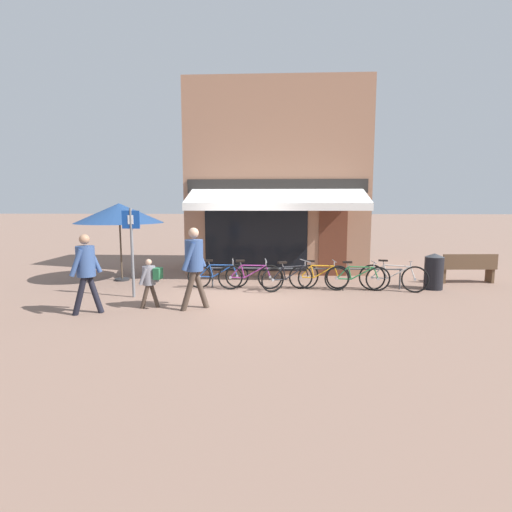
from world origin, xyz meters
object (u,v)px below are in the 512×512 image
(pedestrian_child, at_px, (150,278))
(bicycle_black, at_px, (291,277))
(bicycle_silver, at_px, (393,277))
(pedestrian_second_adult, at_px, (86,266))
(bicycle_purple, at_px, (250,276))
(park_bench, at_px, (467,267))
(bicycle_orange, at_px, (319,276))
(bicycle_blue, at_px, (218,275))
(pedestrian_adult, at_px, (194,260))
(cafe_parasol, at_px, (119,213))
(litter_bin, at_px, (434,271))
(parking_sign, at_px, (132,243))
(bicycle_green, at_px, (357,278))

(pedestrian_child, bearing_deg, bicycle_black, -141.96)
(bicycle_silver, distance_m, pedestrian_second_adult, 7.59)
(bicycle_purple, relative_size, park_bench, 1.08)
(bicycle_purple, distance_m, pedestrian_second_adult, 4.24)
(pedestrian_second_adult, bearing_deg, bicycle_orange, -152.72)
(bicycle_blue, xyz_separation_m, park_bench, (7.24, 1.08, 0.11))
(pedestrian_adult, height_order, cafe_parasol, cafe_parasol)
(pedestrian_child, bearing_deg, park_bench, -152.14)
(bicycle_orange, xyz_separation_m, park_bench, (4.46, 1.07, 0.11))
(park_bench, bearing_deg, litter_bin, -148.85)
(pedestrian_adult, xyz_separation_m, pedestrian_child, (-1.01, 0.07, -0.42))
(litter_bin, distance_m, parking_sign, 8.03)
(pedestrian_adult, bearing_deg, bicycle_green, -160.01)
(pedestrian_child, bearing_deg, bicycle_green, -151.34)
(parking_sign, bearing_deg, bicycle_blue, 31.42)
(park_bench, bearing_deg, pedestrian_second_adult, -162.15)
(bicycle_purple, bearing_deg, pedestrian_child, -141.80)
(litter_bin, distance_m, cafe_parasol, 9.17)
(bicycle_green, bearing_deg, pedestrian_child, -158.66)
(pedestrian_child, height_order, park_bench, pedestrian_child)
(pedestrian_child, distance_m, parking_sign, 1.42)
(bicycle_purple, xyz_separation_m, bicycle_silver, (3.83, -0.01, 0.01))
(pedestrian_child, relative_size, cafe_parasol, 0.43)
(bicycle_purple, bearing_deg, bicycle_blue, 164.07)
(park_bench, bearing_deg, pedestrian_adult, -159.73)
(bicycle_blue, height_order, pedestrian_second_adult, pedestrian_second_adult)
(pedestrian_child, relative_size, litter_bin, 1.13)
(bicycle_green, height_order, bicycle_silver, bicycle_silver)
(pedestrian_adult, bearing_deg, bicycle_silver, -164.65)
(pedestrian_adult, distance_m, park_bench, 8.18)
(bicycle_blue, bearing_deg, bicycle_green, -10.03)
(pedestrian_second_adult, bearing_deg, bicycle_blue, -131.71)
(litter_bin, bearing_deg, pedestrian_second_adult, -160.75)
(litter_bin, bearing_deg, bicycle_green, -171.36)
(bicycle_black, distance_m, bicycle_green, 1.78)
(pedestrian_adult, relative_size, litter_bin, 1.85)
(bicycle_purple, relative_size, bicycle_green, 1.00)
(parking_sign, bearing_deg, bicycle_orange, 14.24)
(bicycle_green, height_order, pedestrian_child, pedestrian_child)
(cafe_parasol, bearing_deg, bicycle_black, -13.16)
(pedestrian_adult, xyz_separation_m, cafe_parasol, (-2.90, 3.21, 0.94))
(bicycle_silver, height_order, parking_sign, parking_sign)
(bicycle_blue, distance_m, litter_bin, 5.91)
(bicycle_silver, distance_m, parking_sign, 6.83)
(bicycle_silver, relative_size, pedestrian_child, 1.59)
(cafe_parasol, distance_m, park_bench, 10.46)
(bicycle_silver, height_order, pedestrian_child, pedestrian_child)
(bicycle_black, relative_size, bicycle_silver, 0.90)
(bicycle_black, bearing_deg, cafe_parasol, 139.07)
(bicycle_orange, height_order, bicycle_green, bicycle_green)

